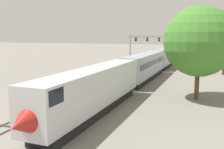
{
  "coord_description": "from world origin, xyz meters",
  "views": [
    {
      "loc": [
        13.15,
        -19.25,
        8.18
      ],
      "look_at": [
        1.0,
        12.0,
        3.0
      ],
      "focal_mm": 41.36,
      "sensor_mm": 36.0,
      "label": 1
    }
  ],
  "objects": [
    {
      "name": "signal_gantry",
      "position": [
        -0.25,
        42.41,
        6.09
      ],
      "size": [
        12.1,
        0.49,
        8.34
      ],
      "color": "#999BA0",
      "rests_on": "ground"
    },
    {
      "name": "trackside_tree_mid",
      "position": [
        11.55,
        14.7,
        7.35
      ],
      "size": [
        8.8,
        8.8,
        11.76
      ],
      "color": "brown",
      "rests_on": "ground"
    },
    {
      "name": "track_near",
      "position": [
        -3.5,
        40.0,
        0.07
      ],
      "size": [
        2.6,
        160.0,
        0.16
      ],
      "color": "slate",
      "rests_on": "ground"
    },
    {
      "name": "passenger_train",
      "position": [
        2.0,
        37.85,
        2.6
      ],
      "size": [
        3.04,
        88.39,
        4.8
      ],
      "color": "silver",
      "rests_on": "ground"
    },
    {
      "name": "track_main",
      "position": [
        2.0,
        60.0,
        0.07
      ],
      "size": [
        2.6,
        200.0,
        0.16
      ],
      "color": "slate",
      "rests_on": "ground"
    },
    {
      "name": "ground_plane",
      "position": [
        0.0,
        0.0,
        0.0
      ],
      "size": [
        400.0,
        400.0,
        0.0
      ],
      "primitive_type": "plane",
      "color": "gray"
    }
  ]
}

